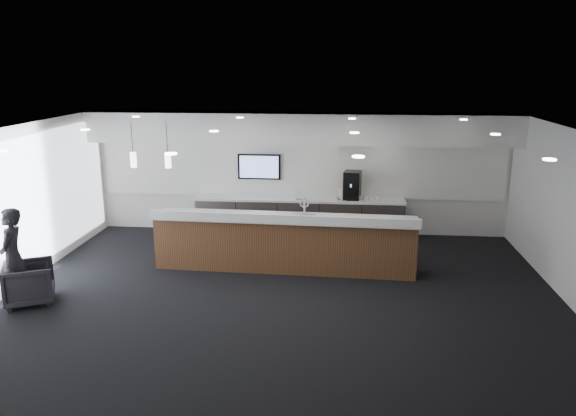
# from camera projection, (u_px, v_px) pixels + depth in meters

# --- Properties ---
(ground) EXTENTS (10.00, 10.00, 0.00)m
(ground) POSITION_uv_depth(u_px,v_px,m) (284.00, 294.00, 10.26)
(ground) COLOR black
(ground) RESTS_ON ground
(ceiling) EXTENTS (10.00, 8.00, 0.02)m
(ceiling) POSITION_uv_depth(u_px,v_px,m) (283.00, 130.00, 9.51)
(ceiling) COLOR black
(ceiling) RESTS_ON back_wall
(back_wall) EXTENTS (10.00, 0.02, 3.00)m
(back_wall) POSITION_uv_depth(u_px,v_px,m) (300.00, 173.00, 13.74)
(back_wall) COLOR white
(back_wall) RESTS_ON ground
(left_wall) EXTENTS (0.02, 8.00, 3.00)m
(left_wall) POSITION_uv_depth(u_px,v_px,m) (14.00, 209.00, 10.34)
(left_wall) COLOR white
(left_wall) RESTS_ON ground
(soffit_bulkhead) EXTENTS (10.00, 0.90, 0.70)m
(soffit_bulkhead) POSITION_uv_depth(u_px,v_px,m) (299.00, 128.00, 13.02)
(soffit_bulkhead) COLOR white
(soffit_bulkhead) RESTS_ON back_wall
(alcove_panel) EXTENTS (9.80, 0.06, 1.40)m
(alcove_panel) POSITION_uv_depth(u_px,v_px,m) (300.00, 169.00, 13.69)
(alcove_panel) COLOR white
(alcove_panel) RESTS_ON back_wall
(window_blinds_wall) EXTENTS (0.04, 7.36, 2.55)m
(window_blinds_wall) POSITION_uv_depth(u_px,v_px,m) (16.00, 209.00, 10.34)
(window_blinds_wall) COLOR white
(window_blinds_wall) RESTS_ON left_wall
(back_credenza) EXTENTS (5.06, 0.66, 0.95)m
(back_credenza) POSITION_uv_depth(u_px,v_px,m) (299.00, 217.00, 13.65)
(back_credenza) COLOR gray
(back_credenza) RESTS_ON ground
(wall_tv) EXTENTS (1.05, 0.08, 0.62)m
(wall_tv) POSITION_uv_depth(u_px,v_px,m) (259.00, 167.00, 13.70)
(wall_tv) COLOR black
(wall_tv) RESTS_ON back_wall
(pendant_left) EXTENTS (0.12, 0.12, 0.30)m
(pendant_left) POSITION_uv_depth(u_px,v_px,m) (163.00, 163.00, 10.69)
(pendant_left) COLOR beige
(pendant_left) RESTS_ON ceiling
(pendant_right) EXTENTS (0.12, 0.12, 0.30)m
(pendant_right) POSITION_uv_depth(u_px,v_px,m) (127.00, 163.00, 10.75)
(pendant_right) COLOR beige
(pendant_right) RESTS_ON ceiling
(ceiling_can_lights) EXTENTS (7.00, 5.00, 0.02)m
(ceiling_can_lights) POSITION_uv_depth(u_px,v_px,m) (283.00, 132.00, 9.52)
(ceiling_can_lights) COLOR white
(ceiling_can_lights) RESTS_ON ceiling
(service_counter) EXTENTS (5.36, 1.08, 1.49)m
(service_counter) POSITION_uv_depth(u_px,v_px,m) (284.00, 242.00, 11.40)
(service_counter) COLOR #4E2E1A
(service_counter) RESTS_ON ground
(coffee_machine) EXTENTS (0.45, 0.54, 0.67)m
(coffee_machine) POSITION_uv_depth(u_px,v_px,m) (352.00, 185.00, 13.35)
(coffee_machine) COLOR black
(coffee_machine) RESTS_ON back_credenza
(info_sign_left) EXTENTS (0.18, 0.03, 0.25)m
(info_sign_left) POSITION_uv_depth(u_px,v_px,m) (299.00, 194.00, 13.38)
(info_sign_left) COLOR white
(info_sign_left) RESTS_ON back_credenza
(info_sign_right) EXTENTS (0.20, 0.07, 0.27)m
(info_sign_right) POSITION_uv_depth(u_px,v_px,m) (342.00, 194.00, 13.34)
(info_sign_right) COLOR white
(info_sign_right) RESTS_ON back_credenza
(armchair) EXTENTS (1.08, 1.07, 0.74)m
(armchair) POSITION_uv_depth(u_px,v_px,m) (29.00, 283.00, 9.82)
(armchair) COLOR black
(armchair) RESTS_ON ground
(lounge_guest) EXTENTS (0.54, 0.71, 1.73)m
(lounge_guest) POSITION_uv_depth(u_px,v_px,m) (13.00, 257.00, 9.64)
(lounge_guest) COLOR black
(lounge_guest) RESTS_ON ground
(cup_0) EXTENTS (0.10, 0.10, 0.09)m
(cup_0) POSITION_uv_depth(u_px,v_px,m) (378.00, 199.00, 13.27)
(cup_0) COLOR white
(cup_0) RESTS_ON back_credenza
(cup_1) EXTENTS (0.14, 0.14, 0.09)m
(cup_1) POSITION_uv_depth(u_px,v_px,m) (372.00, 198.00, 13.28)
(cup_1) COLOR white
(cup_1) RESTS_ON back_credenza
(cup_2) EXTENTS (0.12, 0.12, 0.09)m
(cup_2) POSITION_uv_depth(u_px,v_px,m) (366.00, 198.00, 13.29)
(cup_2) COLOR white
(cup_2) RESTS_ON back_credenza
(cup_3) EXTENTS (0.13, 0.13, 0.09)m
(cup_3) POSITION_uv_depth(u_px,v_px,m) (360.00, 198.00, 13.30)
(cup_3) COLOR white
(cup_3) RESTS_ON back_credenza
(cup_4) EXTENTS (0.14, 0.14, 0.09)m
(cup_4) POSITION_uv_depth(u_px,v_px,m) (354.00, 198.00, 13.32)
(cup_4) COLOR white
(cup_4) RESTS_ON back_credenza
(cup_5) EXTENTS (0.11, 0.11, 0.09)m
(cup_5) POSITION_uv_depth(u_px,v_px,m) (348.00, 198.00, 13.33)
(cup_5) COLOR white
(cup_5) RESTS_ON back_credenza
(cup_6) EXTENTS (0.14, 0.14, 0.09)m
(cup_6) POSITION_uv_depth(u_px,v_px,m) (342.00, 198.00, 13.34)
(cup_6) COLOR white
(cup_6) RESTS_ON back_credenza
(cup_7) EXTENTS (0.12, 0.12, 0.09)m
(cup_7) POSITION_uv_depth(u_px,v_px,m) (336.00, 198.00, 13.36)
(cup_7) COLOR white
(cup_7) RESTS_ON back_credenza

